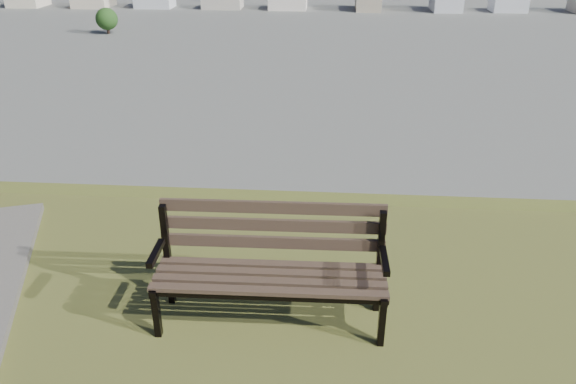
{
  "coord_description": "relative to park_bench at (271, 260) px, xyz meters",
  "views": [
    {
      "loc": [
        0.7,
        -2.19,
        28.18
      ],
      "look_at": [
        0.25,
        3.69,
        25.3
      ],
      "focal_mm": 35.0,
      "sensor_mm": 36.0,
      "label": 1
    }
  ],
  "objects": [
    {
      "name": "park_bench",
      "position": [
        0.0,
        0.0,
        0.0
      ],
      "size": [
        1.96,
        0.66,
        1.02
      ],
      "rotation": [
        0.0,
        0.0,
        0.02
      ],
      "color": "#483529",
      "rests_on": "hilltop_mesa"
    }
  ]
}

